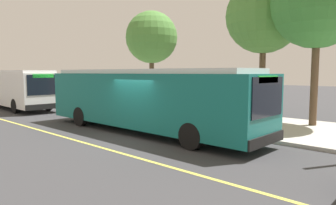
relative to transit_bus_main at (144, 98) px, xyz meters
The scene contains 11 objects.
ground_plane 2.03m from the transit_bus_main, 55.41° to the right, with size 120.00×120.00×0.00m, color #38383A.
sidewalk_curb 5.27m from the transit_bus_main, 82.07° to the left, with size 44.00×6.40×0.15m, color #B7B2A8.
lane_stripe_center 3.66m from the transit_bus_main, 77.77° to the right, with size 36.00×0.14×0.01m, color #E0D64C.
transit_bus_main is the anchor object (origin of this frame).
transit_bus_second 14.67m from the transit_bus_main, behind, with size 10.67×2.88×2.95m.
bus_shelter 5.83m from the transit_bus_main, 118.61° to the left, with size 2.90×1.60×2.48m.
waiting_bench 5.91m from the transit_bus_main, 119.46° to the left, with size 1.60×0.48×0.95m.
route_sign_post 2.48m from the transit_bus_main, 76.23° to the left, with size 0.44×0.08×2.80m.
street_tree_near_shelter 10.03m from the transit_bus_main, 134.02° to the left, with size 3.90×3.90×7.24m.
street_tree_upstreet 8.90m from the transit_bus_main, 73.43° to the left, with size 4.37×4.37×8.12m.
street_tree_downstreet 9.63m from the transit_bus_main, 50.20° to the left, with size 4.46×4.46×8.28m.
Camera 1 is at (10.08, -8.82, 2.80)m, focal length 33.36 mm.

